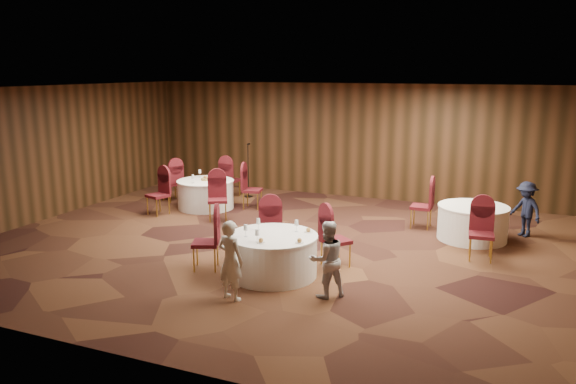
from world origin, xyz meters
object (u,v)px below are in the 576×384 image
at_px(table_right, 472,222).
at_px(woman_a, 231,260).
at_px(woman_b, 327,259).
at_px(man_c, 526,209).
at_px(table_left, 206,194).
at_px(mic_stand, 248,182).
at_px(table_main, 273,255).

relative_size(table_right, woman_a, 1.14).
xyz_separation_m(woman_b, man_c, (2.91, 4.83, -0.02)).
height_order(table_left, woman_a, woman_a).
height_order(mic_stand, woman_b, mic_stand).
distance_m(table_left, mic_stand, 1.68).
bearing_deg(table_main, table_left, 133.72).
bearing_deg(table_main, man_c, 46.35).
bearing_deg(table_right, mic_stand, 163.70).
bearing_deg(table_left, table_right, -1.77).
distance_m(woman_b, man_c, 5.64).
xyz_separation_m(table_left, table_right, (6.71, -0.21, 0.00)).
relative_size(table_left, woman_a, 1.14).
bearing_deg(woman_a, woman_b, -139.52).
bearing_deg(woman_b, mic_stand, -97.85).
height_order(mic_stand, woman_a, mic_stand).
relative_size(table_left, woman_b, 1.18).
relative_size(table_main, man_c, 1.31).
relative_size(mic_stand, woman_b, 1.23).
bearing_deg(table_left, table_main, -46.28).
bearing_deg(mic_stand, woman_a, -65.48).
xyz_separation_m(table_main, woman_b, (1.18, -0.54, 0.25)).
distance_m(table_main, table_left, 5.27).
relative_size(table_right, woman_b, 1.18).
relative_size(table_main, woman_b, 1.27).
bearing_deg(table_right, man_c, 33.77).
height_order(table_left, woman_b, woman_b).
xyz_separation_m(woman_a, woman_b, (1.35, 0.69, -0.02)).
relative_size(table_main, woman_a, 1.23).
distance_m(table_right, mic_stand, 6.54).
relative_size(woman_a, woman_b, 1.03).
bearing_deg(mic_stand, table_main, -59.45).
bearing_deg(woman_a, table_main, -84.47).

